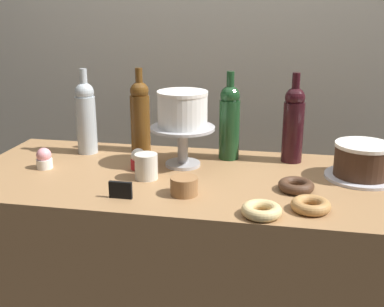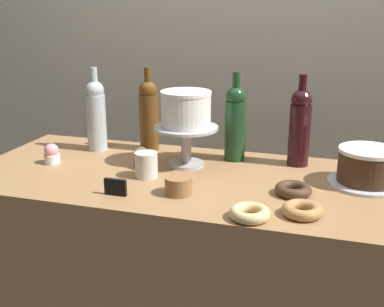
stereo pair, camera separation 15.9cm
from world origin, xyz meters
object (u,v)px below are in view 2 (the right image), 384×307
chocolate_round_cake (367,165)px  cupcake_vanilla (142,158)px  cake_stand_pedestal (186,139)px  white_layer_cake (186,109)px  wine_bottle_clear (96,114)px  price_sign_chalkboard (115,187)px  wine_bottle_dark_red (300,126)px  cupcake_strawberry (52,154)px  wine_bottle_amber (149,114)px  donut_maple (302,210)px  donut_glazed (250,213)px  wine_bottle_green (235,122)px  coffee_cup_ceramic (146,165)px  donut_chocolate (293,190)px  cookie_stack (179,186)px

chocolate_round_cake → cupcake_vanilla: (-0.75, -0.05, -0.03)m
cake_stand_pedestal → white_layer_cake: (0.00, -0.00, 0.11)m
wine_bottle_clear → price_sign_chalkboard: 0.51m
white_layer_cake → chocolate_round_cake: bearing=-1.4°
cake_stand_pedestal → chocolate_round_cake: bearing=-1.4°
wine_bottle_dark_red → cupcake_strawberry: 0.90m
wine_bottle_amber → wine_bottle_dark_red: (0.58, -0.02, 0.00)m
wine_bottle_amber → donut_maple: bearing=-36.3°
wine_bottle_clear → donut_glazed: 0.85m
wine_bottle_amber → cupcake_vanilla: bearing=-75.6°
cupcake_strawberry → donut_glazed: (0.77, -0.26, -0.02)m
wine_bottle_green → donut_glazed: bearing=-73.3°
wine_bottle_dark_red → donut_maple: 0.46m
wine_bottle_green → cupcake_strawberry: 0.68m
wine_bottle_amber → cupcake_strawberry: size_ratio=4.38×
wine_bottle_green → price_sign_chalkboard: wine_bottle_green is taller
donut_maple → coffee_cup_ceramic: 0.55m
cake_stand_pedestal → wine_bottle_dark_red: bearing=18.2°
donut_chocolate → price_sign_chalkboard: size_ratio=1.60×
donut_maple → wine_bottle_amber: bearing=143.7°
cookie_stack → donut_chocolate: bearing=16.3°
donut_maple → donut_glazed: size_ratio=1.00×
donut_glazed → price_sign_chalkboard: 0.42m
chocolate_round_cake → cookie_stack: (-0.55, -0.25, -0.04)m
wine_bottle_green → coffee_cup_ceramic: bearing=-131.7°
cupcake_vanilla → coffee_cup_ceramic: size_ratio=0.87×
wine_bottle_clear → cupcake_vanilla: wine_bottle_clear is taller
wine_bottle_dark_red → white_layer_cake: bearing=-161.8°
cake_stand_pedestal → donut_glazed: (0.30, -0.38, -0.08)m
wine_bottle_dark_red → cupcake_vanilla: size_ratio=4.38×
cupcake_strawberry → donut_chocolate: bearing=-3.2°
wine_bottle_dark_red → donut_maple: bearing=-83.3°
wine_bottle_amber → cupcake_strawberry: wine_bottle_amber is taller
cupcake_vanilla → cookie_stack: cupcake_vanilla is taller
price_sign_chalkboard → wine_bottle_amber: bearing=99.6°
chocolate_round_cake → cake_stand_pedestal: bearing=178.6°
chocolate_round_cake → wine_bottle_amber: size_ratio=0.57×
wine_bottle_dark_red → wine_bottle_green: same height
white_layer_cake → cupcake_strawberry: bearing=-165.7°
wine_bottle_amber → donut_glazed: bearing=-46.5°
donut_maple → price_sign_chalkboard: price_sign_chalkboard is taller
wine_bottle_amber → cookie_stack: wine_bottle_amber is taller
wine_bottle_green → donut_maple: wine_bottle_green is taller
wine_bottle_clear → donut_glazed: (0.70, -0.46, -0.13)m
cupcake_strawberry → price_sign_chalkboard: bearing=-30.8°
donut_chocolate → cookie_stack: cookie_stack is taller
donut_glazed → coffee_cup_ceramic: size_ratio=1.32×
wine_bottle_dark_red → donut_chocolate: wine_bottle_dark_red is taller
wine_bottle_green → donut_maple: size_ratio=2.91×
donut_glazed → wine_bottle_dark_red: bearing=80.8°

